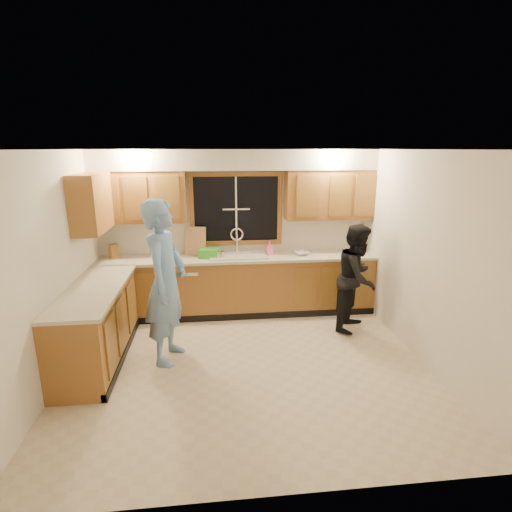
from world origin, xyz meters
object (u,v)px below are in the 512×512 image
at_px(knife_block, 114,251).
at_px(soap_bottle, 269,248).
at_px(man, 166,282).
at_px(dish_crate, 209,253).
at_px(bowl, 302,253).
at_px(dishwasher, 183,290).
at_px(sink, 238,260).
at_px(woman, 357,278).
at_px(stove, 82,347).

xyz_separation_m(knife_block, soap_bottle, (2.34, -0.04, -0.00)).
xyz_separation_m(man, dish_crate, (0.51, 1.32, 0.00)).
xyz_separation_m(knife_block, bowl, (2.83, -0.12, -0.08)).
height_order(dishwasher, soap_bottle, soap_bottle).
relative_size(knife_block, bowl, 0.98).
distance_m(sink, woman, 1.79).
xyz_separation_m(man, bowl, (1.92, 1.30, -0.04)).
bearing_deg(knife_block, dish_crate, -44.70).
xyz_separation_m(sink, dishwasher, (-0.85, -0.01, -0.45)).
distance_m(stove, woman, 3.61).
xyz_separation_m(stove, bowl, (2.78, 1.79, 0.50)).
distance_m(stove, man, 1.12).
xyz_separation_m(dishwasher, knife_block, (-1.00, 0.09, 0.62)).
bearing_deg(dishwasher, knife_block, 174.60).
height_order(dishwasher, stove, stove).
relative_size(woman, bowl, 6.91).
distance_m(sink, knife_block, 1.86).
bearing_deg(bowl, woman, -47.69).
relative_size(dishwasher, dish_crate, 2.89).
xyz_separation_m(dishwasher, dish_crate, (0.42, -0.01, 0.58)).
bearing_deg(sink, bowl, -2.29).
bearing_deg(dishwasher, sink, 0.99).
relative_size(sink, dishwasher, 1.05).
bearing_deg(bowl, dish_crate, 179.25).
distance_m(stove, bowl, 3.34).
bearing_deg(man, dishwasher, 9.38).
height_order(stove, dish_crate, dish_crate).
bearing_deg(woman, dish_crate, 106.93).
bearing_deg(man, stove, 132.86).
height_order(dish_crate, soap_bottle, soap_bottle).
bearing_deg(bowl, man, -146.02).
relative_size(dish_crate, soap_bottle, 1.33).
height_order(woman, bowl, woman).
height_order(dishwasher, bowl, bowl).
height_order(sink, stove, sink).
xyz_separation_m(sink, soap_bottle, (0.49, 0.04, 0.16)).
relative_size(dishwasher, soap_bottle, 3.85).
xyz_separation_m(man, soap_bottle, (1.43, 1.37, 0.04)).
distance_m(knife_block, bowl, 2.84).
height_order(knife_block, bowl, knife_block).
bearing_deg(knife_block, bowl, -43.05).
bearing_deg(dish_crate, bowl, -0.75).
distance_m(stove, soap_bottle, 3.01).
distance_m(dishwasher, bowl, 1.91).
xyz_separation_m(woman, knife_block, (-3.48, 0.83, 0.27)).
distance_m(dishwasher, man, 1.44).
height_order(stove, man, man).
relative_size(dishwasher, woman, 0.54).
relative_size(soap_bottle, bowl, 0.97).
xyz_separation_m(man, woman, (2.57, 0.59, -0.23)).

